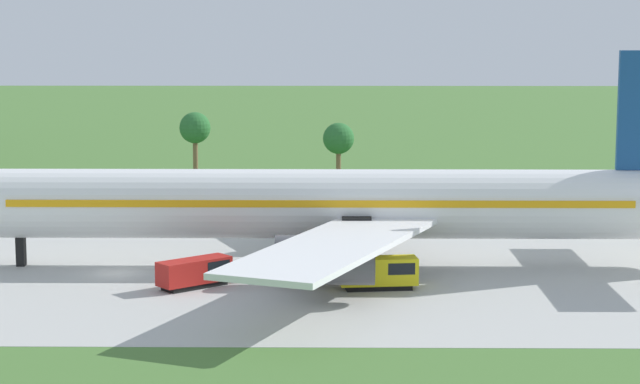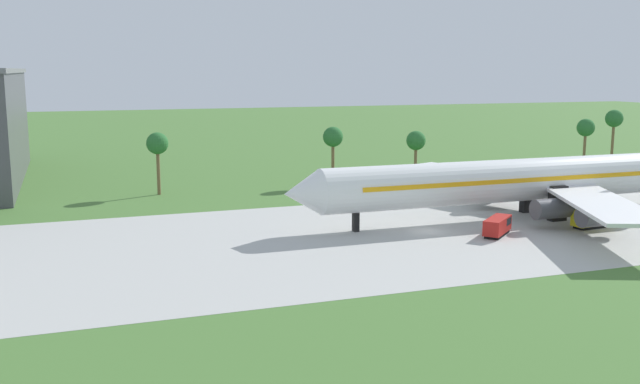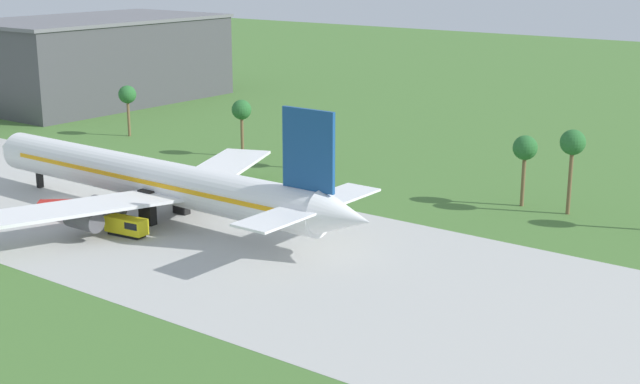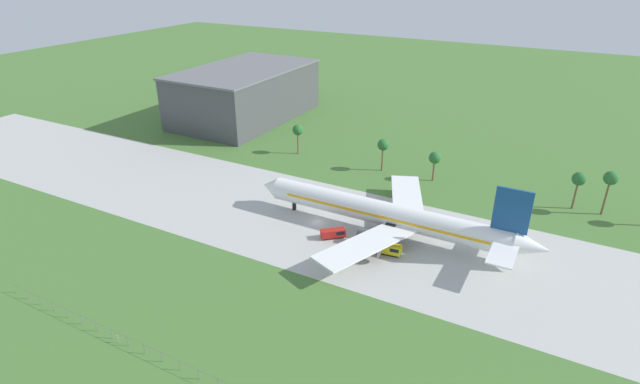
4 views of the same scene
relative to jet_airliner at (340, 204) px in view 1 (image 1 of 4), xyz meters
name	(u,v)px [view 1 (image 1 of 4)]	position (x,y,z in m)	size (l,w,h in m)	color
ground_plane	(117,274)	(-18.37, -2.97, -5.35)	(600.00, 600.00, 0.00)	#477233
taxiway_strip	(117,273)	(-18.37, -2.97, -5.34)	(320.00, 44.00, 0.02)	#B2B2AD
jet_airliner	(340,204)	(0.00, 0.00, 0.00)	(72.51, 53.69, 18.24)	white
baggage_tug	(197,272)	(-11.20, -7.92, -4.12)	(5.81, 5.39, 2.26)	black
catering_van	(381,272)	(3.15, -8.40, -4.00)	(6.20, 2.71, 2.50)	black
palm_tree_row	(455,128)	(13.41, 36.28, 3.29)	(109.95, 3.60, 12.28)	brown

